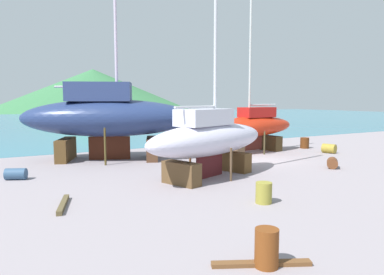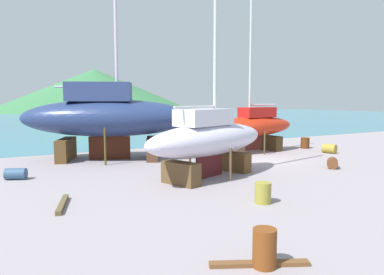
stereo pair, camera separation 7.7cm
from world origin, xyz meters
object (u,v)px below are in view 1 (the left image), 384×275
object	(u,v)px
sailboat_far_slipway	(108,117)
barrel_blue_faded	(264,193)
worker	(185,142)
barrel_tipped_right	(332,163)
barrel_ochre	(305,143)
barrel_tipped_center	(16,174)
barrel_tar_black	(267,248)
sailboat_small_center	(253,126)
barrel_tipped_left	(329,149)
sailboat_large_starboard	(209,139)

from	to	relation	value
sailboat_far_slipway	barrel_blue_faded	xyz separation A→B (m)	(2.30, -12.39, -2.37)
worker	barrel_tipped_right	xyz separation A→B (m)	(4.88, -8.60, -0.57)
barrel_ochre	barrel_tipped_center	bearing A→B (deg)	-176.50
barrel_tar_black	barrel_blue_faded	xyz separation A→B (m)	(3.33, 4.03, -0.06)
sailboat_small_center	barrel_tar_black	bearing A→B (deg)	47.67
barrel_tar_black	barrel_ochre	size ratio (longest dim) A/B	1.08
barrel_tipped_center	barrel_ochre	world-z (taller)	barrel_ochre
barrel_tipped_center	barrel_blue_faded	distance (m)	11.88
sailboat_far_slipway	worker	bearing A→B (deg)	19.56
worker	barrel_ochre	xyz separation A→B (m)	(9.73, -1.90, -0.45)
worker	barrel_tar_black	distance (m)	17.30
barrel_tipped_left	barrel_tipped_center	bearing A→B (deg)	175.91
sailboat_far_slipway	barrel_ochre	world-z (taller)	sailboat_far_slipway
worker	barrel_tipped_center	size ratio (longest dim) A/B	1.77
barrel_tipped_right	sailboat_small_center	bearing A→B (deg)	90.70
barrel_ochre	barrel_tipped_right	world-z (taller)	barrel_ochre
sailboat_small_center	barrel_blue_faded	xyz separation A→B (m)	(-7.81, -10.43, -1.50)
barrel_tar_black	sailboat_large_starboard	bearing A→B (deg)	66.17
barrel_tar_black	barrel_tipped_left	distance (m)	19.43
barrel_tar_black	barrel_tipped_right	xyz separation A→B (m)	(11.23, 7.48, -0.16)
barrel_blue_faded	barrel_tipped_left	bearing A→B (deg)	31.05
sailboat_small_center	barrel_blue_faded	bearing A→B (deg)	48.45
sailboat_far_slipway	barrel_blue_faded	world-z (taller)	sailboat_far_slipway
barrel_ochre	barrel_blue_faded	world-z (taller)	barrel_ochre
sailboat_far_slipway	barrel_tipped_center	distance (m)	7.04
worker	barrel_tipped_center	xyz separation A→B (m)	(-10.90, -3.16, -0.59)
sailboat_far_slipway	barrel_ochre	distance (m)	15.40
barrel_tipped_center	barrel_tipped_left	bearing A→B (deg)	-4.09
barrel_tar_black	worker	bearing A→B (deg)	68.44
barrel_tipped_left	barrel_tipped_right	distance (m)	5.98
barrel_tipped_center	barrel_tipped_right	size ratio (longest dim) A/B	1.16
sailboat_far_slipway	sailboat_large_starboard	distance (m)	8.16
sailboat_large_starboard	worker	size ratio (longest dim) A/B	7.78
barrel_tipped_center	barrel_ochre	bearing A→B (deg)	3.50
barrel_ochre	barrel_blue_faded	xyz separation A→B (m)	(-12.75, -10.15, -0.03)
worker	barrel_blue_faded	bearing A→B (deg)	-27.89
sailboat_far_slipway	sailboat_large_starboard	xyz separation A→B (m)	(2.87, -7.60, -0.83)
worker	barrel_tipped_center	world-z (taller)	worker
sailboat_small_center	sailboat_large_starboard	world-z (taller)	sailboat_large_starboard
barrel_tipped_left	barrel_blue_faded	xyz separation A→B (m)	(-12.35, -7.44, 0.06)
sailboat_far_slipway	barrel_blue_faded	distance (m)	12.83
sailboat_small_center	sailboat_far_slipway	bearing A→B (deg)	-15.69
barrel_tipped_center	barrel_tar_black	bearing A→B (deg)	-70.62
barrel_tar_black	barrel_tipped_right	world-z (taller)	barrel_tar_black
barrel_tar_black	barrel_tipped_center	bearing A→B (deg)	109.38
worker	barrel_tar_black	xyz separation A→B (m)	(-6.35, -16.08, -0.41)
sailboat_small_center	barrel_tipped_left	xyz separation A→B (m)	(4.54, -3.00, -1.57)
sailboat_far_slipway	barrel_tipped_left	bearing A→B (deg)	4.58
barrel_tipped_right	worker	bearing A→B (deg)	119.56
barrel_tipped_left	barrel_ochre	world-z (taller)	barrel_ochre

